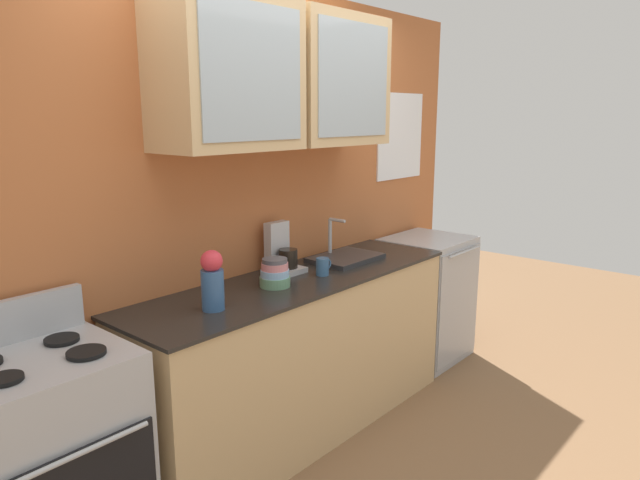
% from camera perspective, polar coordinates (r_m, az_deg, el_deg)
% --- Properties ---
extents(ground_plane, '(10.00, 10.00, 0.00)m').
position_cam_1_polar(ground_plane, '(3.63, -1.92, -18.14)').
color(ground_plane, brown).
extents(back_wall_unit, '(3.98, 0.48, 2.55)m').
position_cam_1_polar(back_wall_unit, '(3.34, -5.60, 6.32)').
color(back_wall_unit, '#B76638').
rests_on(back_wall_unit, ground_plane).
extents(counter, '(2.17, 0.60, 0.94)m').
position_cam_1_polar(counter, '(3.41, -1.98, -11.34)').
color(counter, tan).
rests_on(counter, ground_plane).
extents(stove_range, '(0.65, 0.58, 1.12)m').
position_cam_1_polar(stove_range, '(2.66, -25.30, -19.81)').
color(stove_range, '#ADAFB5').
rests_on(stove_range, ground_plane).
extents(sink_faucet, '(0.44, 0.32, 0.26)m').
position_cam_1_polar(sink_faucet, '(3.64, 2.48, -1.68)').
color(sink_faucet, '#2D2D30').
rests_on(sink_faucet, counter).
extents(bowl_stack, '(0.16, 0.16, 0.15)m').
position_cam_1_polar(bowl_stack, '(3.09, -4.49, -3.28)').
color(bowl_stack, '#669972').
rests_on(bowl_stack, counter).
extents(vase, '(0.11, 0.11, 0.29)m').
position_cam_1_polar(vase, '(2.74, -10.61, -3.95)').
color(vase, '#33598C').
rests_on(vase, counter).
extents(cup_near_sink, '(0.11, 0.07, 0.10)m').
position_cam_1_polar(cup_near_sink, '(3.29, 0.27, -2.63)').
color(cup_near_sink, '#38608C').
rests_on(cup_near_sink, counter).
extents(dishwasher, '(0.61, 0.59, 0.94)m').
position_cam_1_polar(dishwasher, '(4.48, 10.47, -5.66)').
color(dishwasher, '#ADAFB5').
rests_on(dishwasher, ground_plane).
extents(coffee_maker, '(0.17, 0.20, 0.29)m').
position_cam_1_polar(coffee_maker, '(3.37, -3.79, -1.33)').
color(coffee_maker, '#B7B7BC').
rests_on(coffee_maker, counter).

